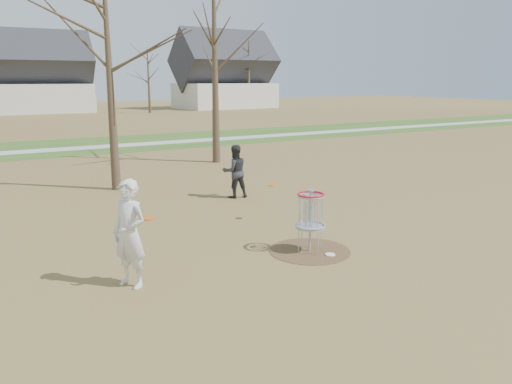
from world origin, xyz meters
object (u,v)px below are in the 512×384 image
Objects in this scene: player_standing at (130,234)px; disc_grounded at (330,255)px; disc_golf_basket at (311,211)px; player_throwing at (235,171)px.

player_standing is 9.03× the size of disc_grounded.
disc_golf_basket reaches higher than disc_grounded.
player_throwing reaches higher than disc_grounded.
player_throwing is at bearing 107.87° from player_standing.
disc_grounded is at bearing 90.42° from player_throwing.
disc_golf_basket is (-0.97, -5.38, 0.07)m from player_throwing.
disc_golf_basket is at bearing 114.91° from disc_grounded.
player_throwing is 5.47m from disc_golf_basket.
player_standing reaches higher than player_throwing.
player_throwing is at bearing 79.77° from disc_golf_basket.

